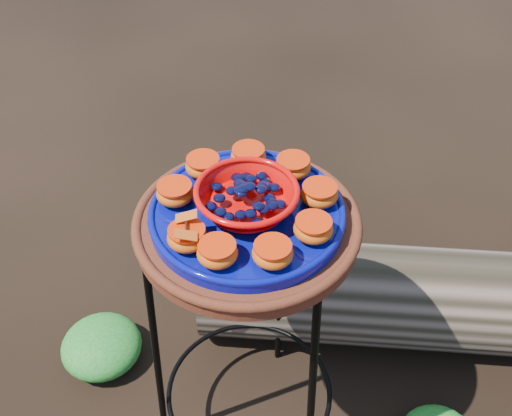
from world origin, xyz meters
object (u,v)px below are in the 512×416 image
(red_bowl, at_px, (247,200))
(driftwood_log, at_px, (478,301))
(plant_stand, at_px, (249,343))
(terracotta_saucer, at_px, (247,226))
(cobalt_plate, at_px, (247,215))

(red_bowl, distance_m, driftwood_log, 0.95)
(plant_stand, relative_size, driftwood_log, 0.45)
(terracotta_saucer, relative_size, driftwood_log, 0.27)
(terracotta_saucer, bearing_deg, cobalt_plate, 0.00)
(terracotta_saucer, relative_size, cobalt_plate, 1.17)
(plant_stand, height_order, terracotta_saucer, terracotta_saucer)
(cobalt_plate, height_order, red_bowl, red_bowl)
(red_bowl, bearing_deg, cobalt_plate, 0.00)
(terracotta_saucer, xyz_separation_m, driftwood_log, (0.49, 0.49, -0.57))
(red_bowl, relative_size, driftwood_log, 0.12)
(cobalt_plate, xyz_separation_m, red_bowl, (0.00, 0.00, 0.04))
(terracotta_saucer, xyz_separation_m, cobalt_plate, (0.00, 0.00, 0.03))
(red_bowl, bearing_deg, driftwood_log, 45.01)
(cobalt_plate, bearing_deg, driftwood_log, 45.01)
(plant_stand, distance_m, driftwood_log, 0.73)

